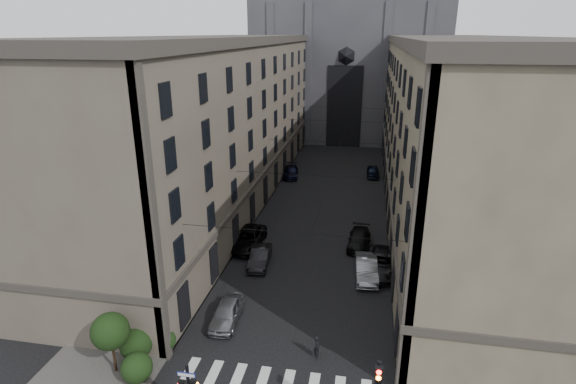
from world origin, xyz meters
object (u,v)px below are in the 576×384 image
Objects in this scene: car_left_midnear at (260,257)px; car_right_midfar at (359,240)px; car_left_midfar at (248,239)px; car_right_far at (373,172)px; car_right_midnear at (381,263)px; car_right_near at (366,268)px; car_left_far at (291,172)px; pedestrian at (317,347)px; gothic_tower at (350,41)px; car_left_near at (227,312)px.

car_left_midnear is 9.84m from car_right_midfar.
car_left_midfar is 1.39× the size of car_right_far.
car_right_midnear is 4.86m from car_right_midfar.
car_left_midfar is at bearing -117.49° from car_right_far.
car_left_midnear is 0.91× the size of car_right_near.
car_left_midfar is 27.09m from car_right_far.
car_left_far is at bearing -171.12° from car_right_far.
pedestrian is at bearing -64.48° from car_left_midnear.
gothic_tower is 11.69× the size of car_right_midfar.
car_right_midfar is (4.20, -50.84, -17.08)m from gothic_tower.
gothic_tower reaches higher than car_right_midfar.
car_left_near is at bearing -119.86° from car_right_midfar.
car_right_midfar is (8.40, 5.13, -0.02)m from car_left_midnear.
gothic_tower is 11.75× the size of car_right_near.
gothic_tower is 9.83× the size of car_left_midfar.
car_left_far is at bearing 89.59° from car_left_midnear.
car_right_midnear is (12.20, -24.79, 0.07)m from car_left_far.
car_right_midnear is 1.38× the size of car_right_far.
car_left_midnear is at bearing -111.25° from car_right_far.
car_left_far is 22.78m from car_right_midfar.
car_left_near is 11.81m from car_left_midfar.
car_right_near is (11.17, -3.76, -0.01)m from car_left_midfar.
car_left_midnear is 29.33m from car_right_far.
car_left_near is 0.86× the size of car_left_far.
pedestrian is (8.33, -14.22, -0.04)m from car_left_midfar.
car_right_midfar is at bearing 55.22° from car_left_near.
gothic_tower reaches higher than car_left_far.
car_right_far is at bearing -79.20° from gothic_tower.
car_left_midnear is 0.91× the size of car_right_midfar.
car_left_near is 33.98m from car_left_far.
car_right_midnear is 12.38m from pedestrian.
car_left_near is at bearing -94.38° from car_left_far.
car_right_midfar is 1.17× the size of car_right_far.
car_left_midfar reaches higher than car_right_far.
car_left_midfar is 3.80× the size of pedestrian.
gothic_tower is at bearing 81.26° from car_left_midnear.
gothic_tower is 11.33× the size of car_left_far.
pedestrian is at bearing -102.21° from car_right_midnear.
car_left_midnear is (-4.20, -55.97, -17.06)m from gothic_tower.
car_right_far is at bearing 89.79° from car_right_midfar.
car_left_far is 11.61m from car_right_far.
gothic_tower is 9.89× the size of car_right_midnear.
car_left_midfar is 22.26m from car_left_far.
car_left_near is 8.46m from car_left_midnear.
car_right_near is 5.71m from car_right_midfar.
car_right_near is 28.25m from car_right_far.
car_left_near reaches higher than car_right_midfar.
gothic_tower is 59.21m from car_right_near.
car_right_near is at bearing -79.46° from car_right_midfar.
car_left_midfar is 10.57m from car_right_midfar.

